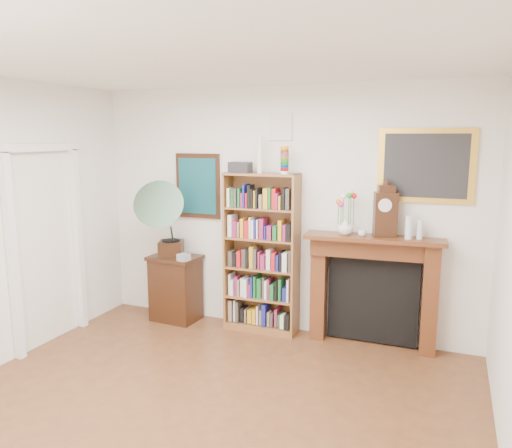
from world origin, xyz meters
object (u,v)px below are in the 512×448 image
at_px(bookshelf, 261,244).
at_px(mantel_clock, 385,212).
at_px(side_cabinet, 176,288).
at_px(gramophone, 163,214).
at_px(flower_vase, 345,227).
at_px(cd_stack, 184,257).
at_px(teacup, 362,233).
at_px(fireplace, 373,281).
at_px(bottle_left, 409,227).
at_px(bottle_right, 420,229).

distance_m(bookshelf, mantel_clock, 1.43).
distance_m(side_cabinet, gramophone, 0.94).
xyz_separation_m(gramophone, flower_vase, (2.13, 0.18, -0.03)).
height_order(gramophone, cd_stack, gramophone).
bearing_deg(gramophone, teacup, -18.71).
height_order(side_cabinet, fireplace, fireplace).
relative_size(side_cabinet, teacup, 9.40).
relative_size(cd_stack, teacup, 1.40).
distance_m(bookshelf, cd_stack, 0.93).
xyz_separation_m(fireplace, bottle_left, (0.34, -0.07, 0.62)).
xyz_separation_m(fireplace, flower_vase, (-0.30, -0.07, 0.58)).
bearing_deg(teacup, bookshelf, 178.37).
bearing_deg(gramophone, mantel_clock, -17.74).
distance_m(fireplace, cd_stack, 2.17).
bearing_deg(bottle_right, mantel_clock, -178.36).
height_order(mantel_clock, bottle_left, mantel_clock).
xyz_separation_m(fireplace, gramophone, (-2.43, -0.25, 0.62)).
xyz_separation_m(bookshelf, side_cabinet, (-1.10, -0.06, -0.62)).
xyz_separation_m(bookshelf, gramophone, (-1.17, -0.19, 0.31)).
bearing_deg(bottle_left, cd_stack, -174.94).
relative_size(gramophone, mantel_clock, 1.74).
bearing_deg(mantel_clock, bookshelf, 161.47).
distance_m(gramophone, bottle_left, 2.78).
height_order(cd_stack, bottle_right, bottle_right).
bearing_deg(bottle_right, side_cabinet, -177.99).
bearing_deg(side_cabinet, bottle_left, 5.73).
bearing_deg(side_cabinet, flower_vase, 5.96).
relative_size(mantel_clock, bottle_right, 2.70).
bearing_deg(bookshelf, flower_vase, -1.37).
bearing_deg(side_cabinet, bottle_right, 6.43).
distance_m(fireplace, bottle_left, 0.71).
bearing_deg(fireplace, gramophone, -177.87).
height_order(side_cabinet, mantel_clock, mantel_clock).
height_order(fireplace, cd_stack, fireplace).
height_order(gramophone, mantel_clock, mantel_clock).
height_order(bookshelf, mantel_clock, bookshelf).
bearing_deg(cd_stack, teacup, 5.34).
height_order(mantel_clock, teacup, mantel_clock).
height_order(fireplace, gramophone, gramophone).
relative_size(fireplace, flower_vase, 8.42).
bearing_deg(flower_vase, bookshelf, 179.52).
distance_m(gramophone, teacup, 2.32).
xyz_separation_m(cd_stack, mantel_clock, (2.25, 0.25, 0.63)).
xyz_separation_m(side_cabinet, mantel_clock, (2.46, 0.09, 1.07)).
height_order(gramophone, flower_vase, gramophone).
distance_m(side_cabinet, fireplace, 2.39).
bearing_deg(cd_stack, bottle_left, 5.06).
bearing_deg(mantel_clock, bottle_left, -25.99).
relative_size(bookshelf, fireplace, 1.45).
relative_size(side_cabinet, gramophone, 0.86).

